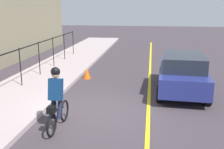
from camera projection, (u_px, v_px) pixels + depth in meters
ground_plane at (101, 110)px, 9.24m from camera, size 80.00×80.00×0.00m
lane_line_centre at (148, 113)px, 9.01m from camera, size 36.00×0.12×0.01m
sidewalk at (7, 103)px, 9.69m from camera, size 40.00×3.20×0.15m
iron_fence at (8, 62)px, 10.39m from camera, size 17.78×0.04×1.60m
cyclist_lead at (56, 99)px, 7.61m from camera, size 1.71×0.37×1.83m
patrol_sedan at (183, 72)px, 11.07m from camera, size 4.50×2.13×1.58m
traffic_cone_near at (87, 73)px, 13.24m from camera, size 0.36×0.36×0.52m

